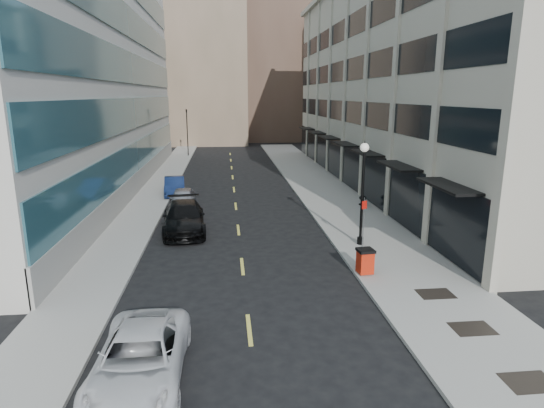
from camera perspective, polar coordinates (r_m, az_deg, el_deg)
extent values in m
plane|color=black|center=(14.68, -2.43, -19.24)|extent=(160.00, 160.00, 0.00)
cube|color=#9A988C|center=(34.26, 8.07, 0.16)|extent=(5.00, 80.00, 0.15)
cube|color=#9A988C|center=(33.77, -15.66, -0.41)|extent=(3.00, 80.00, 0.15)
cube|color=#AFA794|center=(43.13, 18.90, 14.28)|extent=(14.00, 46.00, 18.00)
cube|color=black|center=(41.18, 9.25, 5.11)|extent=(0.18, 46.00, 3.60)
cube|color=black|center=(40.78, 9.50, 11.37)|extent=(0.12, 46.00, 1.80)
cube|color=black|center=(40.80, 9.70, 16.29)|extent=(0.12, 46.00, 1.80)
cube|color=black|center=(41.13, 9.91, 21.16)|extent=(0.12, 46.00, 1.80)
cube|color=#AFA794|center=(19.53, 28.32, 15.10)|extent=(0.35, 0.60, 18.00)
cube|color=#AFA794|center=(24.77, 20.39, 15.20)|extent=(0.35, 0.60, 18.00)
cube|color=#AFA794|center=(30.29, 15.28, 15.11)|extent=(0.35, 0.60, 18.00)
cube|color=#AFA794|center=(35.96, 11.77, 14.99)|extent=(0.35, 0.60, 18.00)
cube|color=#AFA794|center=(41.72, 9.23, 14.86)|extent=(0.35, 0.60, 18.00)
cube|color=#AFA794|center=(47.55, 7.31, 14.75)|extent=(0.35, 0.60, 18.00)
cube|color=#AFA794|center=(53.41, 5.81, 14.65)|extent=(0.35, 0.60, 18.00)
cube|color=#AFA794|center=(59.30, 4.61, 14.57)|extent=(0.35, 0.60, 18.00)
cube|color=black|center=(22.14, 21.16, 2.12)|extent=(1.30, 4.00, 0.12)
cube|color=black|center=(27.54, 15.58, 4.63)|extent=(1.30, 4.00, 0.12)
cube|color=black|center=(33.14, 11.83, 6.28)|extent=(1.30, 4.00, 0.12)
cube|color=black|center=(38.86, 9.16, 7.44)|extent=(1.30, 4.00, 0.12)
cube|color=black|center=(44.65, 7.17, 8.28)|extent=(1.30, 4.00, 0.12)
cube|color=black|center=(50.49, 5.63, 8.93)|extent=(1.30, 4.00, 0.12)
cube|color=black|center=(56.37, 4.41, 9.43)|extent=(1.30, 4.00, 0.12)
cube|color=beige|center=(42.24, -28.19, 14.83)|extent=(16.00, 46.00, 20.00)
cube|color=#9A988C|center=(40.60, -16.17, 3.05)|extent=(0.20, 46.00, 1.80)
cube|color=#2E5F6B|center=(40.29, -16.38, 5.99)|extent=(0.14, 45.60, 2.40)
cube|color=#2E5F6B|center=(40.01, -16.72, 10.95)|extent=(0.14, 45.60, 2.40)
cube|color=#2E5F6B|center=(40.04, -17.07, 15.95)|extent=(0.14, 45.60, 2.40)
cube|color=#2E5F6B|center=(40.37, -17.44, 20.91)|extent=(0.14, 45.60, 2.40)
cube|color=#8E735D|center=(80.61, -8.68, 17.75)|extent=(14.00, 18.00, 28.00)
cube|color=brown|center=(85.24, -0.05, 19.69)|extent=(12.00, 16.00, 34.00)
cube|color=#8E735D|center=(91.34, -14.82, 15.08)|extent=(12.00, 14.00, 22.00)
cube|color=#AFA794|center=(80.54, 7.76, 14.94)|extent=(10.00, 14.00, 20.00)
cube|color=black|center=(15.36, 29.59, -18.87)|extent=(1.40, 1.00, 0.01)
cube|color=black|center=(17.52, 23.84, -14.10)|extent=(1.40, 1.00, 0.01)
cube|color=black|center=(19.73, 19.83, -10.55)|extent=(1.40, 1.00, 0.01)
cube|color=#D8CC4C|center=(16.39, -2.88, -15.44)|extent=(0.15, 2.20, 0.01)
cube|color=#D8CC4C|center=(21.83, -3.75, -7.79)|extent=(0.15, 2.20, 0.01)
cube|color=#D8CC4C|center=(27.50, -4.25, -3.24)|extent=(0.15, 2.20, 0.01)
cube|color=#D8CC4C|center=(33.29, -4.57, -0.26)|extent=(0.15, 2.20, 0.01)
cube|color=#D8CC4C|center=(39.14, -4.80, 1.83)|extent=(0.15, 2.20, 0.01)
cube|color=#D8CC4C|center=(45.03, -4.97, 3.38)|extent=(0.15, 2.20, 0.01)
cube|color=#D8CC4C|center=(50.95, -5.10, 4.57)|extent=(0.15, 2.20, 0.01)
cube|color=#D8CC4C|center=(56.88, -5.20, 5.51)|extent=(0.15, 2.20, 0.01)
cube|color=#D8CC4C|center=(62.83, -5.28, 6.27)|extent=(0.15, 2.20, 0.01)
cylinder|color=black|center=(60.71, -10.57, 8.69)|extent=(0.12, 0.12, 6.00)
imported|color=black|center=(60.54, -10.70, 11.51)|extent=(0.66, 0.66, 1.98)
imported|color=silver|center=(13.96, -16.23, -18.16)|extent=(2.49, 5.32, 1.47)
imported|color=black|center=(27.37, -10.99, -1.69)|extent=(2.90, 6.09, 1.71)
imported|color=gray|center=(32.74, -11.12, 0.61)|extent=(1.82, 4.37, 1.48)
imported|color=#15244E|center=(37.48, -12.12, 2.19)|extent=(1.98, 4.60, 1.47)
cube|color=#B7210C|center=(20.78, 11.60, -7.12)|extent=(0.69, 0.69, 1.01)
cube|color=black|center=(20.60, 11.67, -5.73)|extent=(0.78, 0.78, 0.12)
cylinder|color=black|center=(21.18, 10.75, -7.96)|extent=(0.06, 0.22, 0.22)
cylinder|color=black|center=(21.29, 11.80, -7.89)|extent=(0.06, 0.22, 0.22)
cylinder|color=black|center=(24.83, 11.00, -4.53)|extent=(0.33, 0.33, 0.38)
cylinder|color=black|center=(24.20, 11.26, 0.93)|extent=(0.15, 0.15, 4.80)
sphere|color=silver|center=(23.78, 11.54, 6.96)|extent=(0.46, 0.46, 0.46)
cone|color=black|center=(23.75, 11.57, 7.58)|extent=(0.13, 0.13, 0.19)
cylinder|color=slate|center=(24.13, 11.40, -2.26)|extent=(0.05, 0.05, 2.65)
cube|color=#AE120B|center=(23.87, 11.52, -0.11)|extent=(0.30, 0.15, 0.42)
cube|color=black|center=(33.48, 11.29, -0.05)|extent=(0.49, 0.49, 0.11)
cylinder|color=black|center=(33.43, 11.31, 0.32)|extent=(0.24, 0.24, 0.37)
ellipsoid|color=black|center=(33.37, 11.33, 0.75)|extent=(0.52, 0.52, 0.36)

